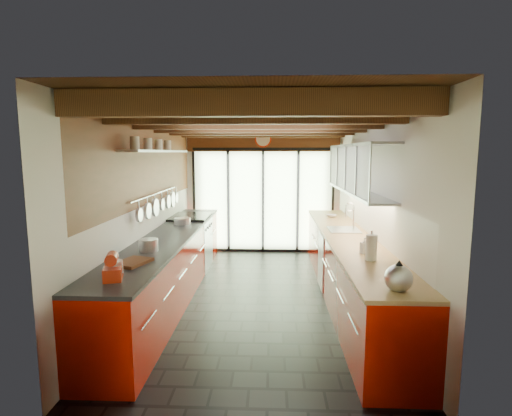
% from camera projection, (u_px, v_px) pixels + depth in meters
% --- Properties ---
extents(ground, '(5.50, 5.50, 0.00)m').
position_uv_depth(ground, '(258.00, 297.00, 5.79)').
color(ground, black).
rests_on(ground, ground).
extents(room_shell, '(5.50, 5.50, 5.50)m').
position_uv_depth(room_shell, '(258.00, 183.00, 5.57)').
color(room_shell, silver).
rests_on(room_shell, ground).
extents(ceiling_beams, '(3.14, 5.06, 4.90)m').
position_uv_depth(ceiling_beams, '(259.00, 126.00, 5.83)').
color(ceiling_beams, '#593316').
rests_on(ceiling_beams, ground).
extents(glass_door, '(2.95, 0.10, 2.90)m').
position_uv_depth(glass_door, '(263.00, 173.00, 8.23)').
color(glass_door, '#C6EAAD').
rests_on(glass_door, ground).
extents(left_counter, '(0.68, 5.00, 0.92)m').
position_uv_depth(left_counter, '(171.00, 265.00, 5.78)').
color(left_counter, '#A80E00').
rests_on(left_counter, ground).
extents(range_stove, '(0.66, 0.90, 0.97)m').
position_uv_depth(range_stove, '(191.00, 242.00, 7.22)').
color(range_stove, silver).
rests_on(range_stove, ground).
extents(right_counter, '(0.68, 5.00, 0.92)m').
position_uv_depth(right_counter, '(348.00, 267.00, 5.68)').
color(right_counter, '#A80E00').
rests_on(right_counter, ground).
extents(sink_assembly, '(0.45, 0.52, 0.43)m').
position_uv_depth(sink_assembly, '(345.00, 228.00, 6.00)').
color(sink_assembly, silver).
rests_on(sink_assembly, right_counter).
extents(upper_cabinets_right, '(0.34, 3.00, 3.00)m').
position_uv_depth(upper_cabinets_right, '(358.00, 169.00, 5.78)').
color(upper_cabinets_right, silver).
rests_on(upper_cabinets_right, ground).
extents(left_wall_fixtures, '(0.28, 2.60, 0.96)m').
position_uv_depth(left_wall_fixtures, '(160.00, 173.00, 5.90)').
color(left_wall_fixtures, silver).
rests_on(left_wall_fixtures, ground).
extents(stand_mixer, '(0.23, 0.31, 0.25)m').
position_uv_depth(stand_mixer, '(113.00, 268.00, 3.69)').
color(stand_mixer, red).
rests_on(stand_mixer, left_counter).
extents(pot_large, '(0.28, 0.28, 0.14)m').
position_uv_depth(pot_large, '(148.00, 245.00, 4.73)').
color(pot_large, silver).
rests_on(pot_large, left_counter).
extents(pot_small, '(0.31, 0.31, 0.10)m').
position_uv_depth(pot_small, '(182.00, 221.00, 6.51)').
color(pot_small, silver).
rests_on(pot_small, left_counter).
extents(cutting_board, '(0.38, 0.45, 0.03)m').
position_uv_depth(cutting_board, '(132.00, 262.00, 4.19)').
color(cutting_board, brown).
rests_on(cutting_board, left_counter).
extents(kettle, '(0.29, 0.32, 0.28)m').
position_uv_depth(kettle, '(399.00, 276.00, 3.37)').
color(kettle, silver).
rests_on(kettle, right_counter).
extents(paper_towel, '(0.13, 0.13, 0.34)m').
position_uv_depth(paper_towel, '(371.00, 248.00, 4.31)').
color(paper_towel, white).
rests_on(paper_towel, right_counter).
extents(soap_bottle, '(0.10, 0.10, 0.19)m').
position_uv_depth(soap_bottle, '(365.00, 245.00, 4.62)').
color(soap_bottle, silver).
rests_on(soap_bottle, right_counter).
extents(bowl, '(0.26, 0.26, 0.05)m').
position_uv_depth(bowl, '(332.00, 216.00, 7.21)').
color(bowl, silver).
rests_on(bowl, right_counter).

